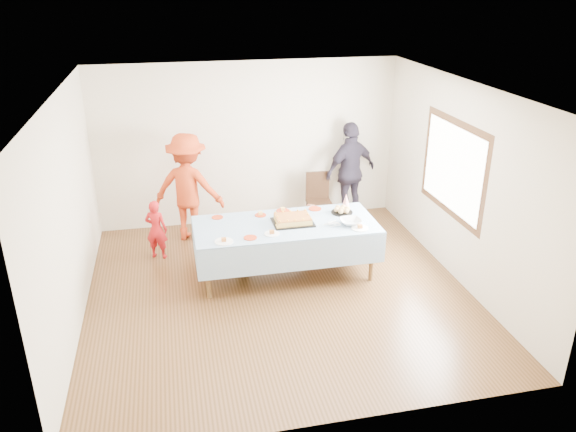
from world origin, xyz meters
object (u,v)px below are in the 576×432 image
party_table (286,227)px  adult_left (188,187)px  birthday_cake (293,220)px  dining_chair (318,197)px

party_table → adult_left: 1.96m
party_table → birthday_cake: 0.15m
dining_chair → adult_left: bearing=-174.7°
party_table → adult_left: adult_left is taller
party_table → dining_chair: size_ratio=2.72×
birthday_cake → dining_chair: bearing=63.1°
birthday_cake → dining_chair: 1.78m
adult_left → party_table: bearing=150.6°
party_table → dining_chair: 1.83m
dining_chair → adult_left: 2.17m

